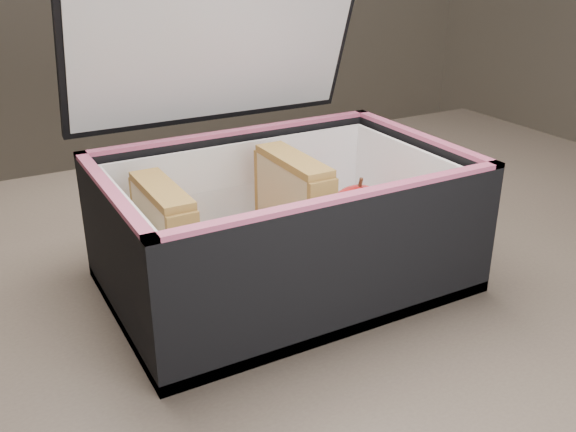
# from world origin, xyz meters

# --- Properties ---
(kitchen_table) EXTENTS (1.20, 0.80, 0.75)m
(kitchen_table) POSITION_xyz_m (0.00, 0.00, 0.66)
(kitchen_table) COLOR brown
(kitchen_table) RESTS_ON ground
(lunch_bag) EXTENTS (0.32, 0.29, 0.32)m
(lunch_bag) POSITION_xyz_m (-0.04, -0.03, 0.82)
(lunch_bag) COLOR black
(lunch_bag) RESTS_ON kitchen_table
(plastic_tub) EXTENTS (0.17, 0.12, 0.07)m
(plastic_tub) POSITION_xyz_m (-0.10, -0.04, 0.80)
(plastic_tub) COLOR white
(plastic_tub) RESTS_ON lunch_bag
(sandwich_left) EXTENTS (0.03, 0.09, 0.10)m
(sandwich_left) POSITION_xyz_m (-0.16, -0.04, 0.82)
(sandwich_left) COLOR tan
(sandwich_left) RESTS_ON plastic_tub
(sandwich_right) EXTENTS (0.03, 0.10, 0.11)m
(sandwich_right) POSITION_xyz_m (-0.03, -0.04, 0.82)
(sandwich_right) COLOR tan
(sandwich_right) RESTS_ON plastic_tub
(carrot_sticks) EXTENTS (0.06, 0.15, 0.03)m
(carrot_sticks) POSITION_xyz_m (-0.10, -0.04, 0.78)
(carrot_sticks) COLOR #E15B06
(carrot_sticks) RESTS_ON plastic_tub
(paper_napkin) EXTENTS (0.09, 0.09, 0.01)m
(paper_napkin) POSITION_xyz_m (0.04, -0.03, 0.77)
(paper_napkin) COLOR white
(paper_napkin) RESTS_ON lunch_bag
(red_apple) EXTENTS (0.07, 0.07, 0.07)m
(red_apple) POSITION_xyz_m (0.05, -0.03, 0.80)
(red_apple) COLOR maroon
(red_apple) RESTS_ON paper_napkin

